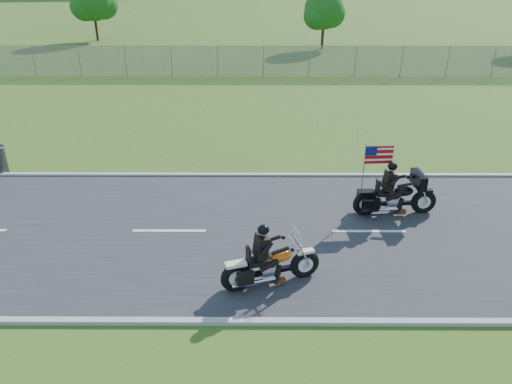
{
  "coord_description": "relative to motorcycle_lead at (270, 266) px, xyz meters",
  "views": [
    {
      "loc": [
        0.67,
        -12.89,
        7.69
      ],
      "look_at": [
        0.61,
        0.0,
        1.34
      ],
      "focal_mm": 35.0,
      "sensor_mm": 36.0,
      "label": 1
    }
  ],
  "objects": [
    {
      "name": "curb_north",
      "position": [
        -0.96,
        6.61,
        -0.51
      ],
      "size": [
        120.0,
        0.18,
        0.12
      ],
      "primitive_type": "cube",
      "color": "#9E9B93",
      "rests_on": "ground"
    },
    {
      "name": "motorcycle_follow",
      "position": [
        4.03,
        3.71,
        0.06
      ],
      "size": [
        2.7,
        0.9,
        2.25
      ],
      "rotation": [
        0.0,
        0.0,
        0.08
      ],
      "color": "black",
      "rests_on": "ground"
    },
    {
      "name": "road",
      "position": [
        -0.96,
        2.56,
        -0.54
      ],
      "size": [
        120.0,
        8.0,
        0.04
      ],
      "primitive_type": "cube",
      "color": "#28282B",
      "rests_on": "ground"
    },
    {
      "name": "ground",
      "position": [
        -0.96,
        2.56,
        -0.56
      ],
      "size": [
        420.0,
        420.0,
        0.0
      ],
      "primitive_type": "plane",
      "color": "#374D18",
      "rests_on": "ground"
    },
    {
      "name": "curb_south",
      "position": [
        -0.96,
        -1.49,
        -0.51
      ],
      "size": [
        120.0,
        0.18,
        0.12
      ],
      "primitive_type": "cube",
      "color": "#9E9B93",
      "rests_on": "ground"
    },
    {
      "name": "fence",
      "position": [
        -5.96,
        22.56,
        0.44
      ],
      "size": [
        60.0,
        0.03,
        2.0
      ],
      "primitive_type": "cube",
      "color": "gray",
      "rests_on": "ground"
    },
    {
      "name": "motorcycle_lead",
      "position": [
        0.0,
        0.0,
        0.0
      ],
      "size": [
        2.55,
        1.18,
        1.77
      ],
      "rotation": [
        0.0,
        0.0,
        0.32
      ],
      "color": "black",
      "rests_on": "ground"
    },
    {
      "name": "tree_fence_near",
      "position": [
        5.09,
        32.6,
        2.42
      ],
      "size": [
        3.52,
        3.28,
        4.75
      ],
      "color": "#382316",
      "rests_on": "ground"
    },
    {
      "name": "tree_fence_mid",
      "position": [
        -14.91,
        36.61,
        2.75
      ],
      "size": [
        3.96,
        3.69,
        5.3
      ],
      "color": "#382316",
      "rests_on": "ground"
    }
  ]
}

